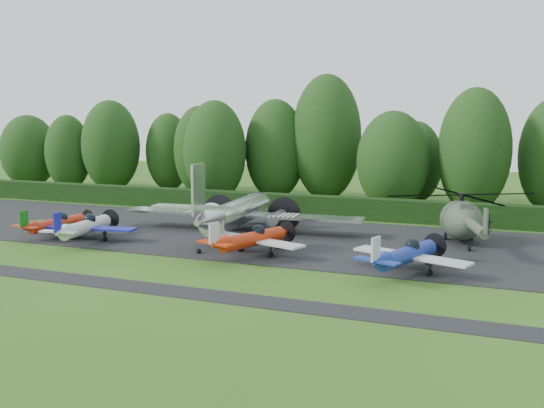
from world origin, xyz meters
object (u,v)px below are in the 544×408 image
at_px(light_plane_red, 58,223).
at_px(helicopter, 461,217).
at_px(light_plane_blue, 407,254).
at_px(light_plane_white, 86,226).
at_px(transport_plane, 236,212).
at_px(light_plane_orange, 253,239).

distance_m(light_plane_red, helicopter, 31.19).
bearing_deg(helicopter, light_plane_blue, -86.22).
bearing_deg(light_plane_white, transport_plane, 44.36).
bearing_deg(light_plane_white, helicopter, 28.88).
bearing_deg(light_plane_red, light_plane_white, -22.12).
height_order(light_plane_white, light_plane_orange, light_plane_white).
relative_size(transport_plane, light_plane_red, 2.95).
bearing_deg(light_plane_red, light_plane_orange, -8.33).
distance_m(transport_plane, light_plane_white, 11.50).
bearing_deg(light_plane_blue, helicopter, 59.13).
bearing_deg(light_plane_blue, transport_plane, 134.40).
bearing_deg(light_plane_orange, transport_plane, 104.96).
height_order(transport_plane, light_plane_white, transport_plane).
relative_size(transport_plane, light_plane_orange, 2.61).
distance_m(light_plane_orange, light_plane_blue, 10.56).
distance_m(light_plane_red, light_plane_blue, 27.64).
distance_m(light_plane_red, light_plane_white, 3.70).
height_order(transport_plane, light_plane_blue, transport_plane).
relative_size(light_plane_red, light_plane_white, 0.88).
height_order(transport_plane, light_plane_red, transport_plane).
bearing_deg(light_plane_blue, light_plane_red, 157.69).
distance_m(transport_plane, light_plane_blue, 16.55).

